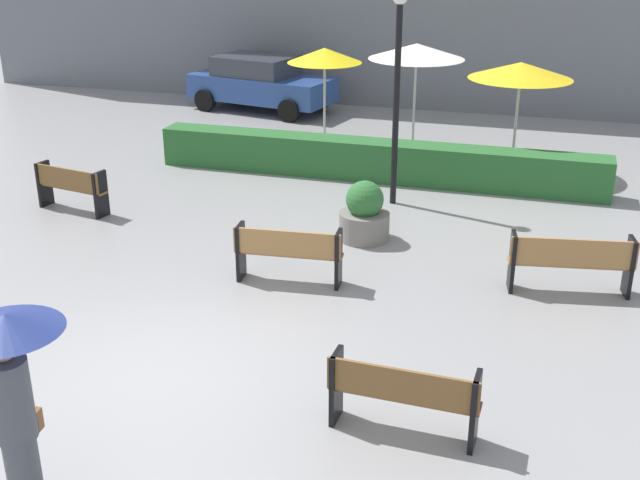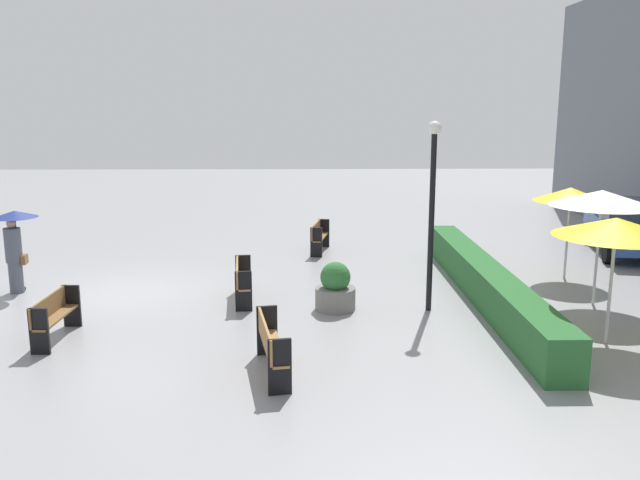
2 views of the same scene
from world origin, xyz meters
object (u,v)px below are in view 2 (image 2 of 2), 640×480
object	(u,v)px
bench_far_left	(319,235)
lamp_post	(432,197)
planter_pot	(335,289)
parked_car	(629,226)
bench_mid_center	(242,278)
patio_umbrella_yellow_far	(616,227)
patio_umbrella_yellow	(571,195)
patio_umbrella_white	(602,198)
pedestrian_with_umbrella	(15,238)
bench_far_right	(270,343)
bench_near_right	(54,314)

from	to	relation	value
bench_far_left	lamp_post	size ratio (longest dim) A/B	0.39
planter_pot	parked_car	size ratio (longest dim) A/B	0.24
bench_mid_center	parked_car	world-z (taller)	parked_car
bench_far_left	patio_umbrella_yellow_far	size ratio (longest dim) A/B	0.66
patio_umbrella_yellow	parked_car	size ratio (longest dim) A/B	0.53
patio_umbrella_white	parked_car	size ratio (longest dim) A/B	0.58
planter_pot	patio_umbrella_yellow	xyz separation A→B (m)	(-2.51, 6.03, 1.71)
lamp_post	patio_umbrella_yellow	xyz separation A→B (m)	(-2.60, 4.00, -0.31)
bench_mid_center	pedestrian_with_umbrella	size ratio (longest dim) A/B	0.85
bench_mid_center	patio_umbrella_yellow_far	xyz separation A→B (m)	(2.86, 7.09, 1.68)
bench_far_left	patio_umbrella_white	bearing A→B (deg)	47.79
patio_umbrella_yellow_far	parked_car	bearing A→B (deg)	151.80
bench_far_right	patio_umbrella_yellow	world-z (taller)	patio_umbrella_yellow
bench_near_right	patio_umbrella_yellow_far	world-z (taller)	patio_umbrella_yellow_far
bench_far_right	patio_umbrella_white	world-z (taller)	patio_umbrella_white
pedestrian_with_umbrella	patio_umbrella_white	distance (m)	13.37
bench_near_right	bench_far_left	bearing A→B (deg)	145.26
bench_far_left	parked_car	bearing A→B (deg)	87.81
planter_pot	parked_car	bearing A→B (deg)	120.65
bench_far_right	bench_mid_center	xyz separation A→B (m)	(-4.13, -0.87, -0.00)
bench_mid_center	lamp_post	xyz separation A→B (m)	(0.76, 4.13, 1.95)
bench_far_right	bench_mid_center	distance (m)	4.22
patio_umbrella_yellow	parked_car	world-z (taller)	patio_umbrella_yellow
lamp_post	bench_mid_center	bearing A→B (deg)	-100.48
lamp_post	parked_car	size ratio (longest dim) A/B	0.91
lamp_post	patio_umbrella_yellow	size ratio (longest dim) A/B	1.73
patio_umbrella_yellow_far	bench_far_left	bearing A→B (deg)	-146.43
pedestrian_with_umbrella	patio_umbrella_yellow	size ratio (longest dim) A/B	0.84
bench_far_right	patio_umbrella_yellow	distance (m)	9.54
bench_far_right	patio_umbrella_yellow	size ratio (longest dim) A/B	0.78
pedestrian_with_umbrella	lamp_post	distance (m)	9.70
lamp_post	bench_near_right	bearing A→B (deg)	-77.35
bench_far_left	patio_umbrella_yellow_far	bearing A→B (deg)	33.57
patio_umbrella_white	patio_umbrella_yellow_far	xyz separation A→B (m)	(2.41, -0.80, -0.19)
patio_umbrella_white	parked_car	world-z (taller)	patio_umbrella_white
bench_far_right	planter_pot	world-z (taller)	planter_pot
bench_near_right	patio_umbrella_yellow_far	bearing A→B (deg)	87.68
bench_near_right	pedestrian_with_umbrella	distance (m)	3.91
pedestrian_with_umbrella	bench_far_left	bearing A→B (deg)	120.31
planter_pot	bench_far_right	bearing A→B (deg)	-19.66
patio_umbrella_yellow_far	pedestrian_with_umbrella	bearing A→B (deg)	-106.35
bench_far_right	bench_far_left	distance (m)	9.21
bench_mid_center	parked_car	distance (m)	12.07
bench_near_right	patio_umbrella_yellow_far	xyz separation A→B (m)	(0.42, 10.40, 1.70)
bench_far_right	pedestrian_with_umbrella	xyz separation A→B (m)	(-4.93, -6.24, 0.78)
bench_near_right	bench_far_left	size ratio (longest dim) A/B	1.05
bench_near_right	bench_far_right	xyz separation A→B (m)	(1.69, 4.18, 0.02)
bench_near_right	patio_umbrella_white	distance (m)	11.54
bench_far_right	pedestrian_with_umbrella	world-z (taller)	pedestrian_with_umbrella
bench_near_right	parked_car	world-z (taller)	parked_car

